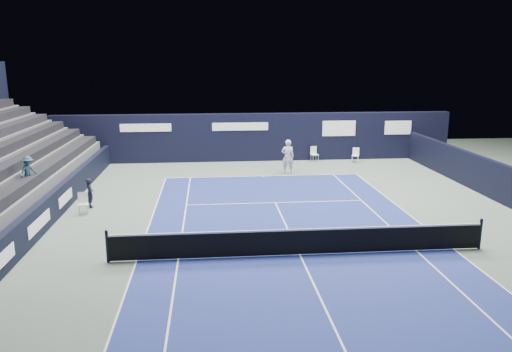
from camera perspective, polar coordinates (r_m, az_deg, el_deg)
The scene contains 12 objects.
ground at distance 19.13m, azimuth 3.96°, elevation -6.75°, with size 48.00×48.00×0.00m, color #54645A.
court_surface at distance 17.29m, azimuth 5.04°, elevation -8.98°, with size 10.97×23.77×0.01m, color navy.
enclosure_wall_right at distance 26.20m, azimuth 25.77°, elevation -0.52°, with size 0.30×22.00×1.80m, color black.
folding_chair_back_a at distance 32.90m, azimuth 6.63°, elevation 2.82°, with size 0.51×0.54×0.97m.
folding_chair_back_b at distance 32.99m, azimuth 11.31°, elevation 2.49°, with size 0.55×0.54×0.95m.
line_judge_chair at distance 22.79m, azimuth -19.16°, elevation -2.79°, with size 0.47×0.46×0.93m.
line_judge at distance 23.59m, azimuth -18.45°, elevation -1.84°, with size 0.49×0.32×1.35m, color black.
court_markings at distance 17.29m, azimuth 5.04°, elevation -8.96°, with size 11.03×23.83×0.00m.
tennis_net at distance 17.11m, azimuth 5.07°, elevation -7.41°, with size 12.90×0.10×1.10m.
back_sponsor_wall at distance 32.76m, azimuth -0.08°, elevation 4.47°, with size 26.00×0.63×3.10m.
side_barrier_left at distance 23.43m, azimuth -21.34°, elevation -2.36°, with size 0.33×22.00×1.20m.
tennis_player at distance 29.05m, azimuth 3.65°, elevation 2.22°, with size 0.79×0.90×2.01m.
Camera 1 is at (-2.99, -15.74, 6.51)m, focal length 35.00 mm.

